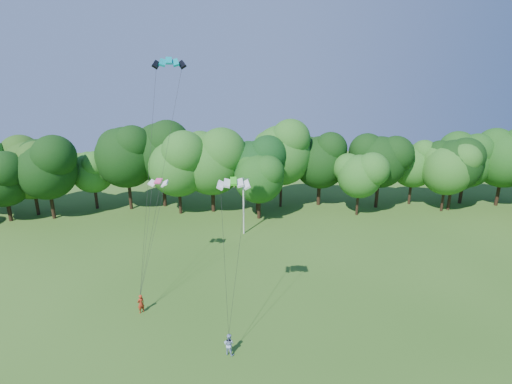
{
  "coord_description": "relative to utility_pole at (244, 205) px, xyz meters",
  "views": [
    {
      "loc": [
        1.26,
        -19.87,
        20.54
      ],
      "look_at": [
        2.33,
        13.0,
        10.23
      ],
      "focal_mm": 28.0,
      "sensor_mm": 36.0,
      "label": 1
    }
  ],
  "objects": [
    {
      "name": "tree_back_center",
      "position": [
        2.02,
        7.92,
        4.31
      ],
      "size": [
        8.99,
        8.99,
        13.08
      ],
      "color": "#302212",
      "rests_on": "ground"
    },
    {
      "name": "kite_teal",
      "position": [
        -6.28,
        -11.39,
        17.21
      ],
      "size": [
        2.87,
        1.63,
        0.66
      ],
      "rotation": [
        0.0,
        0.0,
        0.17
      ],
      "color": "#059299",
      "rests_on": "ground"
    },
    {
      "name": "kite_green",
      "position": [
        -0.7,
        -20.05,
        8.86
      ],
      "size": [
        2.37,
        1.13,
        0.4
      ],
      "rotation": [
        0.0,
        0.0,
        0.03
      ],
      "color": "green",
      "rests_on": "ground"
    },
    {
      "name": "kite_pink",
      "position": [
        -8.21,
        -10.3,
        6.18
      ],
      "size": [
        1.95,
        1.12,
        0.37
      ],
      "rotation": [
        0.0,
        0.0,
        -0.13
      ],
      "color": "#F5448A",
      "rests_on": "ground"
    },
    {
      "name": "kite_flyer_right",
      "position": [
        -1.18,
        -22.68,
        -3.0
      ],
      "size": [
        1.05,
        0.96,
        1.73
      ],
      "primitive_type": "imported",
      "rotation": [
        0.0,
        0.0,
        2.68
      ],
      "color": "#9CB0D8",
      "rests_on": "ground"
    },
    {
      "name": "tree_back_east",
      "position": [
        29.54,
        7.5,
        3.28
      ],
      "size": [
        7.87,
        7.87,
        11.44
      ],
      "color": "black",
      "rests_on": "ground"
    },
    {
      "name": "tree_back_west",
      "position": [
        -29.91,
        7.86,
        4.3
      ],
      "size": [
        8.98,
        8.98,
        13.07
      ],
      "color": "#382816",
      "rests_on": "ground"
    },
    {
      "name": "kite_flyer_left",
      "position": [
        -9.02,
        -17.12,
        -2.99
      ],
      "size": [
        0.75,
        0.74,
        1.74
      ],
      "primitive_type": "imported",
      "rotation": [
        0.0,
        0.0,
        3.89
      ],
      "color": "#AF2D16",
      "rests_on": "ground"
    },
    {
      "name": "utility_pole",
      "position": [
        0.0,
        0.0,
        0.0
      ],
      "size": [
        1.5,
        0.22,
        7.47
      ],
      "rotation": [
        0.0,
        0.0,
        0.1
      ],
      "color": "silver",
      "rests_on": "ground"
    }
  ]
}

